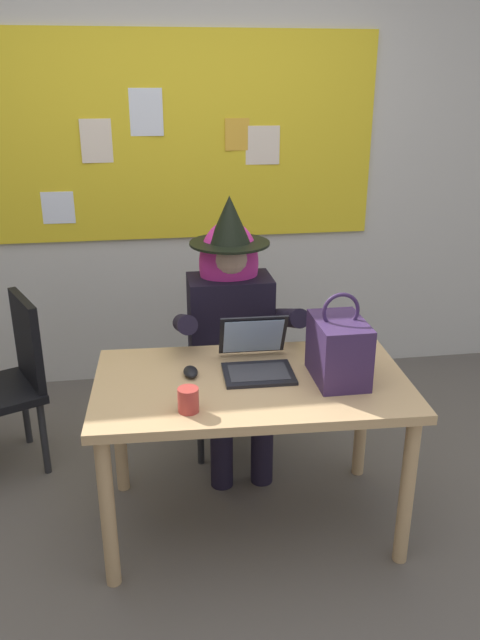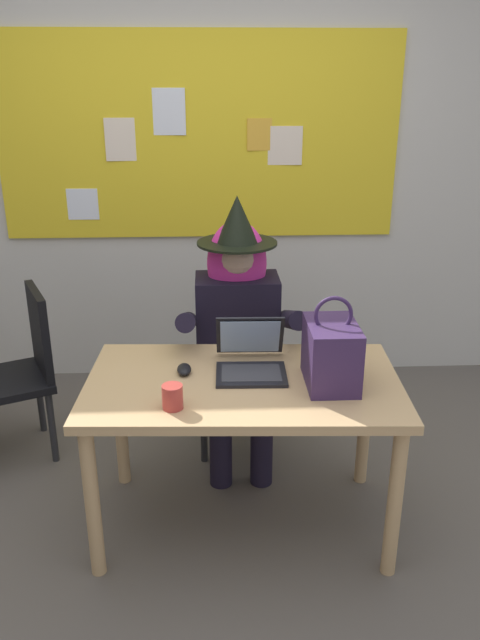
% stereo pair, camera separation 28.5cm
% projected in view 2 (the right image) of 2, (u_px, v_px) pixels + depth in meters
% --- Properties ---
extents(ground_plane, '(24.00, 24.00, 0.00)m').
position_uv_depth(ground_plane, '(202.00, 540.00, 2.75)').
color(ground_plane, '#5B544C').
extents(wall_back_bulletin, '(5.63, 1.80, 2.83)m').
position_uv_depth(wall_back_bulletin, '(200.00, 158.00, 3.84)').
color(wall_back_bulletin, beige).
rests_on(wall_back_bulletin, ground).
extents(desk_main, '(1.33, 0.80, 0.72)m').
position_uv_depth(desk_main, '(243.00, 400.00, 2.64)').
color(desk_main, tan).
rests_on(desk_main, ground).
extents(chair_at_desk, '(0.45, 0.45, 0.89)m').
position_uv_depth(chair_at_desk, '(238.00, 356.00, 3.37)').
color(chair_at_desk, black).
rests_on(chair_at_desk, ground).
extents(person_costumed, '(0.59, 0.66, 1.36)m').
position_uv_depth(person_costumed, '(238.00, 317.00, 3.15)').
color(person_costumed, black).
rests_on(person_costumed, ground).
extents(laptop, '(0.30, 0.34, 0.22)m').
position_uv_depth(laptop, '(251.00, 359.00, 2.68)').
color(laptop, black).
rests_on(laptop, desk_main).
extents(computer_mouse, '(0.06, 0.11, 0.03)m').
position_uv_depth(computer_mouse, '(184.00, 369.00, 2.66)').
color(computer_mouse, black).
rests_on(computer_mouse, desk_main).
extents(handbag, '(0.20, 0.30, 0.38)m').
position_uv_depth(handbag, '(331.00, 353.00, 2.53)').
color(handbag, '#38234C').
rests_on(handbag, desk_main).
extents(coffee_mug, '(0.08, 0.08, 0.09)m').
position_uv_depth(coffee_mug, '(172.00, 397.00, 2.37)').
color(coffee_mug, '#B23833').
rests_on(coffee_mug, desk_main).
extents(chair_spare_by_window, '(0.56, 0.56, 0.89)m').
position_uv_depth(chair_spare_by_window, '(22.00, 366.00, 3.24)').
color(chair_spare_by_window, black).
rests_on(chair_spare_by_window, ground).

